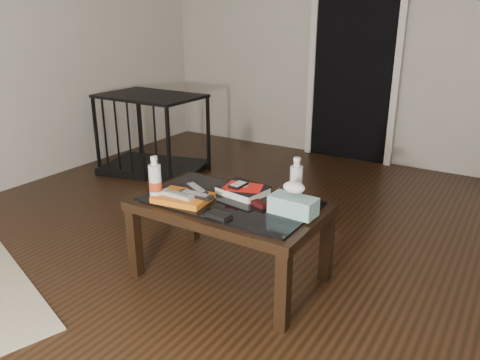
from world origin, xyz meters
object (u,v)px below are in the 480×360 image
object	(u,v)px
pet_crate	(153,147)
water_bottle_left	(155,178)
water_bottle_right	(296,179)
tissue_box	(293,205)
textbook	(243,190)
coffee_table	(230,211)

from	to	relation	value
pet_crate	water_bottle_left	size ratio (longest dim) A/B	4.29
water_bottle_right	tissue_box	size ratio (longest dim) A/B	1.03
pet_crate	textbook	size ratio (longest dim) A/B	4.08
pet_crate	water_bottle_right	world-z (taller)	pet_crate
tissue_box	coffee_table	bearing A→B (deg)	-174.36
coffee_table	textbook	size ratio (longest dim) A/B	4.00
water_bottle_right	textbook	bearing A→B (deg)	-166.98
textbook	coffee_table	bearing A→B (deg)	-86.25
coffee_table	textbook	distance (m)	0.15
coffee_table	water_bottle_right	distance (m)	0.39
pet_crate	water_bottle_right	distance (m)	2.21
pet_crate	textbook	distance (m)	1.99
coffee_table	pet_crate	bearing A→B (deg)	143.73
textbook	water_bottle_left	bearing A→B (deg)	-129.71
textbook	water_bottle_right	xyz separation A→B (m)	(0.29, 0.07, 0.10)
water_bottle_left	tissue_box	size ratio (longest dim) A/B	1.03
tissue_box	water_bottle_left	bearing A→B (deg)	-160.73
textbook	pet_crate	bearing A→B (deg)	155.65
tissue_box	textbook	bearing A→B (deg)	167.11
coffee_table	tissue_box	bearing A→B (deg)	3.11
water_bottle_left	tissue_box	bearing A→B (deg)	16.75
pet_crate	tissue_box	xyz separation A→B (m)	(2.00, -1.18, 0.28)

